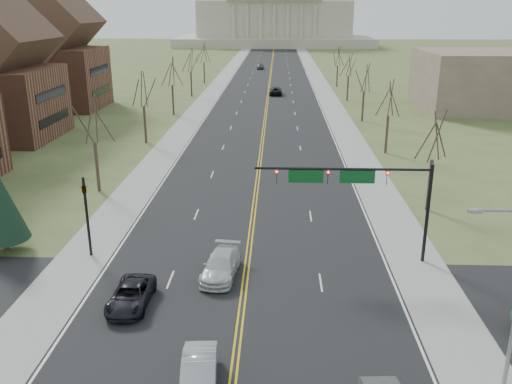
# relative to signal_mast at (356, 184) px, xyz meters

# --- Properties ---
(ground) EXTENTS (600.00, 600.00, 0.00)m
(ground) POSITION_rel_signal_mast_xyz_m (-7.45, -13.50, -5.76)
(ground) COLOR #46592C
(ground) RESTS_ON ground
(road) EXTENTS (20.00, 380.00, 0.01)m
(road) POSITION_rel_signal_mast_xyz_m (-7.45, 96.50, -5.76)
(road) COLOR black
(road) RESTS_ON ground
(cross_road) EXTENTS (120.00, 14.00, 0.01)m
(cross_road) POSITION_rel_signal_mast_xyz_m (-7.45, -7.50, -5.76)
(cross_road) COLOR black
(cross_road) RESTS_ON ground
(sidewalk_left) EXTENTS (4.00, 380.00, 0.03)m
(sidewalk_left) POSITION_rel_signal_mast_xyz_m (-19.45, 96.50, -5.75)
(sidewalk_left) COLOR gray
(sidewalk_left) RESTS_ON ground
(sidewalk_right) EXTENTS (4.00, 380.00, 0.03)m
(sidewalk_right) POSITION_rel_signal_mast_xyz_m (4.55, 96.50, -5.75)
(sidewalk_right) COLOR gray
(sidewalk_right) RESTS_ON ground
(center_line) EXTENTS (0.42, 380.00, 0.01)m
(center_line) POSITION_rel_signal_mast_xyz_m (-7.45, 96.50, -5.75)
(center_line) COLOR gold
(center_line) RESTS_ON road
(edge_line_left) EXTENTS (0.15, 380.00, 0.01)m
(edge_line_left) POSITION_rel_signal_mast_xyz_m (-17.25, 96.50, -5.75)
(edge_line_left) COLOR silver
(edge_line_left) RESTS_ON road
(edge_line_right) EXTENTS (0.15, 380.00, 0.01)m
(edge_line_right) POSITION_rel_signal_mast_xyz_m (2.35, 96.50, -5.75)
(edge_line_right) COLOR silver
(edge_line_right) RESTS_ON road
(capitol) EXTENTS (90.00, 60.00, 50.00)m
(capitol) POSITION_rel_signal_mast_xyz_m (-7.45, 236.41, 8.44)
(capitol) COLOR #BEB89E
(capitol) RESTS_ON ground
(signal_mast) EXTENTS (12.12, 0.44, 7.20)m
(signal_mast) POSITION_rel_signal_mast_xyz_m (0.00, 0.00, 0.00)
(signal_mast) COLOR black
(signal_mast) RESTS_ON ground
(signal_left) EXTENTS (0.32, 0.36, 6.00)m
(signal_left) POSITION_rel_signal_mast_xyz_m (-18.95, 0.00, -2.05)
(signal_left) COLOR black
(signal_left) RESTS_ON ground
(tree_r_0) EXTENTS (3.74, 3.74, 8.50)m
(tree_r_0) POSITION_rel_signal_mast_xyz_m (8.05, 10.50, 0.79)
(tree_r_0) COLOR #3B2B23
(tree_r_0) RESTS_ON ground
(tree_l_0) EXTENTS (3.96, 3.96, 9.00)m
(tree_l_0) POSITION_rel_signal_mast_xyz_m (-22.95, 14.50, 1.18)
(tree_l_0) COLOR #3B2B23
(tree_l_0) RESTS_ON ground
(tree_r_1) EXTENTS (3.74, 3.74, 8.50)m
(tree_r_1) POSITION_rel_signal_mast_xyz_m (8.05, 30.50, 0.79)
(tree_r_1) COLOR #3B2B23
(tree_r_1) RESTS_ON ground
(tree_l_1) EXTENTS (3.96, 3.96, 9.00)m
(tree_l_1) POSITION_rel_signal_mast_xyz_m (-22.95, 34.50, 1.18)
(tree_l_1) COLOR #3B2B23
(tree_l_1) RESTS_ON ground
(tree_r_2) EXTENTS (3.74, 3.74, 8.50)m
(tree_r_2) POSITION_rel_signal_mast_xyz_m (8.05, 50.50, 0.79)
(tree_r_2) COLOR #3B2B23
(tree_r_2) RESTS_ON ground
(tree_l_2) EXTENTS (3.96, 3.96, 9.00)m
(tree_l_2) POSITION_rel_signal_mast_xyz_m (-22.95, 54.50, 1.18)
(tree_l_2) COLOR #3B2B23
(tree_l_2) RESTS_ON ground
(tree_r_3) EXTENTS (3.74, 3.74, 8.50)m
(tree_r_3) POSITION_rel_signal_mast_xyz_m (8.05, 70.50, 0.79)
(tree_r_3) COLOR #3B2B23
(tree_r_3) RESTS_ON ground
(tree_l_3) EXTENTS (3.96, 3.96, 9.00)m
(tree_l_3) POSITION_rel_signal_mast_xyz_m (-22.95, 74.50, 1.18)
(tree_l_3) COLOR #3B2B23
(tree_l_3) RESTS_ON ground
(tree_r_4) EXTENTS (3.74, 3.74, 8.50)m
(tree_r_4) POSITION_rel_signal_mast_xyz_m (8.05, 90.50, 0.79)
(tree_r_4) COLOR #3B2B23
(tree_r_4) RESTS_ON ground
(tree_l_4) EXTENTS (3.96, 3.96, 9.00)m
(tree_l_4) POSITION_rel_signal_mast_xyz_m (-22.95, 94.50, 1.18)
(tree_l_4) COLOR #3B2B23
(tree_l_4) RESTS_ON ground
(conifer_l) EXTENTS (3.64, 3.64, 6.50)m
(conifer_l) POSITION_rel_signal_mast_xyz_m (-25.45, 0.50, -2.02)
(conifer_l) COLOR #3B2B23
(conifer_l) RESTS_ON ground
(bldg_left_far) EXTENTS (17.10, 14.28, 23.25)m
(bldg_left_far) POSITION_rel_signal_mast_xyz_m (-45.44, 60.50, 3.78)
(bldg_left_far) COLOR brown
(bldg_left_far) RESTS_ON ground
(bldg_right_mass) EXTENTS (25.00, 20.00, 10.00)m
(bldg_right_mass) POSITION_rel_signal_mast_xyz_m (32.55, 62.50, -0.76)
(bldg_right_mass) COLOR #6D574D
(bldg_right_mass) RESTS_ON ground
(car_sb_inner_lead) EXTENTS (2.04, 4.82, 1.55)m
(car_sb_inner_lead) POSITION_rel_signal_mast_xyz_m (-8.99, -14.28, -4.98)
(car_sb_inner_lead) COLOR #A7A9AF
(car_sb_inner_lead) RESTS_ON road
(car_sb_outer_lead) EXTENTS (2.29, 4.90, 1.36)m
(car_sb_outer_lead) POSITION_rel_signal_mast_xyz_m (-14.18, -6.83, -5.07)
(car_sb_outer_lead) COLOR black
(car_sb_outer_lead) RESTS_ON road
(car_sb_inner_second) EXTENTS (2.66, 5.45, 1.53)m
(car_sb_inner_second) POSITION_rel_signal_mast_xyz_m (-9.11, -2.79, -4.99)
(car_sb_inner_second) COLOR silver
(car_sb_inner_second) RESTS_ON road
(car_far_nb) EXTENTS (2.62, 5.64, 1.56)m
(car_far_nb) POSITION_rel_signal_mast_xyz_m (-5.92, 77.52, -4.97)
(car_far_nb) COLOR black
(car_far_nb) RESTS_ON road
(car_far_sb) EXTENTS (1.93, 4.70, 1.59)m
(car_far_sb) POSITION_rel_signal_mast_xyz_m (-10.61, 126.54, -4.95)
(car_far_sb) COLOR #4E5056
(car_far_sb) RESTS_ON road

